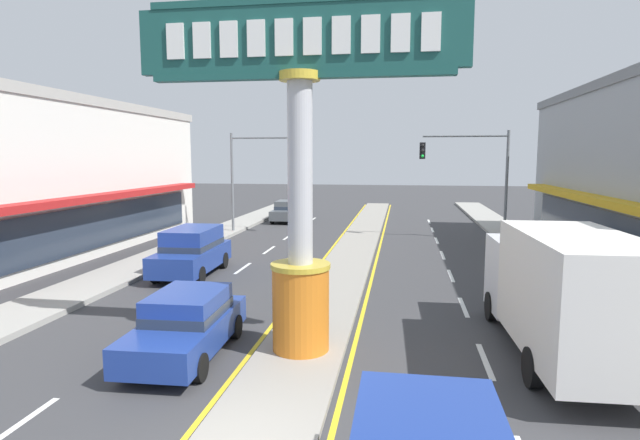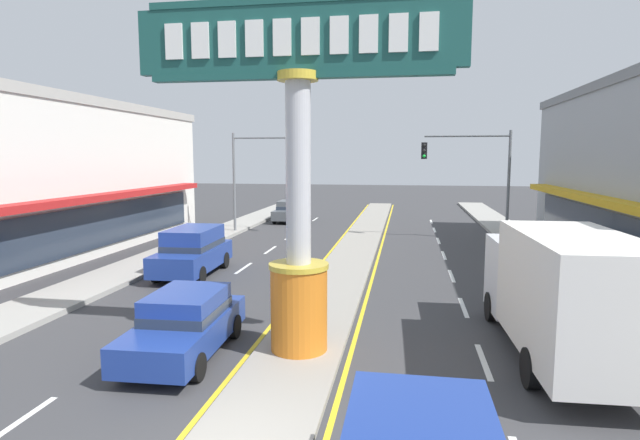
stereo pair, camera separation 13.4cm
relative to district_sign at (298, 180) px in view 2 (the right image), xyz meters
name	(u,v)px [view 2 (the right image)]	position (x,y,z in m)	size (l,w,h in m)	color
median_strip	(355,251)	(0.00, 13.51, -4.15)	(2.10, 52.00, 0.14)	gray
sidewalk_left	(171,253)	(-8.82, 11.51, -4.13)	(2.34, 60.00, 0.18)	#9E9B93
sidewalk_right	(553,265)	(8.82, 11.51, -4.13)	(2.34, 60.00, 0.18)	#9E9B93
lane_markings	(352,258)	(0.00, 12.15, -4.21)	(8.84, 52.00, 0.01)	silver
district_sign	(298,180)	(0.00, 0.00, 0.00)	(7.55, 1.43, 8.15)	orange
storefront_left	(38,177)	(-15.37, 10.92, -0.44)	(8.08, 21.60, 7.54)	silver
traffic_light_left_side	(261,165)	(-6.28, 18.77, 0.03)	(4.86, 0.46, 6.20)	slate
traffic_light_right_side	(476,166)	(6.28, 17.96, 0.03)	(4.86, 0.46, 6.20)	slate
sedan_near_right_lane	(289,211)	(-6.00, 25.10, -3.43)	(1.91, 4.34, 1.53)	#4C5156
box_truck_far_right_lane	(561,290)	(6.05, 0.67, -2.52)	(2.42, 6.97, 3.12)	silver
suv_near_left_lane	(193,251)	(-6.00, 7.65, -3.23)	(2.08, 4.66, 1.90)	navy
sedan_far_left_oncoming	(185,323)	(-2.70, -0.44, -3.43)	(1.95, 4.36, 1.53)	navy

